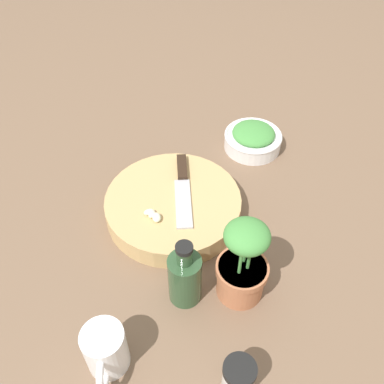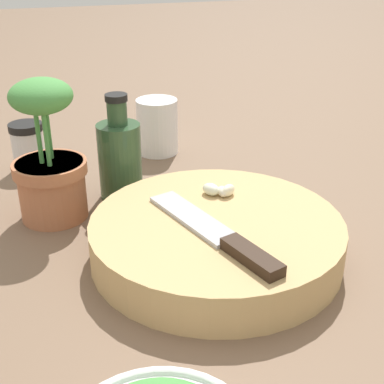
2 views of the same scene
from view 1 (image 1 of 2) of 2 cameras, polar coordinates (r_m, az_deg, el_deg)
ground_plane at (r=0.95m, az=-1.34°, el=-4.23°), size 5.00×5.00×0.00m
cutting_board at (r=0.95m, az=-2.52°, el=-1.87°), size 0.30×0.30×0.05m
chef_knife at (r=0.96m, az=-1.19°, el=0.90°), size 0.22×0.09×0.01m
garlic_cloves at (r=0.90m, az=-5.20°, el=-3.06°), size 0.04×0.05×0.02m
herb_bowl at (r=1.13m, az=8.13°, el=7.09°), size 0.15×0.15×0.06m
spice_jar at (r=0.74m, az=6.19°, el=-23.43°), size 0.05×0.05×0.08m
coffee_mug at (r=0.76m, az=-11.46°, el=-20.08°), size 0.11×0.07×0.10m
oil_bottle at (r=0.80m, az=-0.96°, el=-11.27°), size 0.06×0.06×0.15m
potted_herb at (r=0.79m, az=6.75°, el=-9.89°), size 0.10×0.10×0.19m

